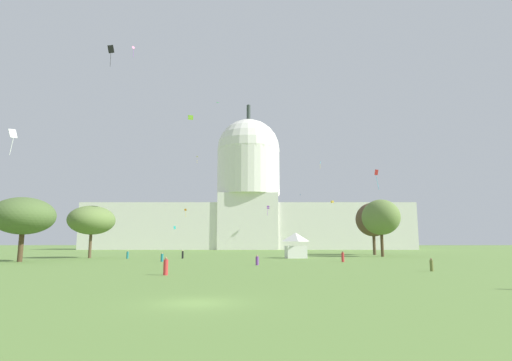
# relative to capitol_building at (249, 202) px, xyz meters

# --- Properties ---
(ground_plane) EXTENTS (800.00, 800.00, 0.00)m
(ground_plane) POSITION_rel_capitol_building_xyz_m (0.26, -161.03, -21.28)
(ground_plane) COLOR olive
(capitol_building) EXTENTS (145.68, 29.02, 67.67)m
(capitol_building) POSITION_rel_capitol_building_xyz_m (0.00, 0.00, 0.00)
(capitol_building) COLOR silver
(capitol_building) RESTS_ON ground_plane
(event_tent) EXTENTS (4.60, 4.57, 5.22)m
(event_tent) POSITION_rel_capitol_building_xyz_m (11.78, -99.19, -18.66)
(event_tent) COLOR white
(event_tent) RESTS_ON ground_plane
(tree_west_far) EXTENTS (13.05, 13.29, 10.91)m
(tree_west_far) POSITION_rel_capitol_building_xyz_m (-36.30, -114.78, -13.57)
(tree_west_far) COLOR #4C3823
(tree_west_far) RESTS_ON ground_plane
(tree_west_near) EXTENTS (12.08, 12.91, 10.86)m
(tree_west_near) POSITION_rel_capitol_building_xyz_m (-31.04, -98.88, -13.45)
(tree_west_near) COLOR brown
(tree_west_near) RESTS_ON ground_plane
(tree_east_far) EXTENTS (9.76, 11.15, 13.57)m
(tree_east_far) POSITION_rel_capitol_building_xyz_m (34.33, -77.77, -12.15)
(tree_east_far) COLOR brown
(tree_east_far) RESTS_ON ground_plane
(tree_east_near) EXTENTS (11.47, 12.00, 13.04)m
(tree_east_near) POSITION_rel_capitol_building_xyz_m (32.36, -90.75, -12.33)
(tree_east_near) COLOR #4C3823
(tree_east_near) RESTS_ON ground_plane
(person_red_front_right) EXTENTS (0.67, 0.67, 1.79)m
(person_red_front_right) POSITION_rel_capitol_building_xyz_m (-5.58, -142.31, -20.47)
(person_red_front_right) COLOR red
(person_red_front_right) RESTS_ON ground_plane
(person_black_mid_left) EXTENTS (0.46, 0.46, 1.72)m
(person_black_mid_left) POSITION_rel_capitol_building_xyz_m (-11.24, -101.40, -20.49)
(person_black_mid_left) COLOR black
(person_black_mid_left) RESTS_ON ground_plane
(person_red_front_center) EXTENTS (0.62, 0.62, 1.77)m
(person_red_front_center) POSITION_rel_capitol_building_xyz_m (18.10, -115.21, -20.47)
(person_red_front_center) COLOR red
(person_red_front_center) RESTS_ON ground_plane
(person_purple_back_left) EXTENTS (0.63, 0.63, 1.46)m
(person_purple_back_left) POSITION_rel_capitol_building_xyz_m (3.71, -124.69, -20.63)
(person_purple_back_left) COLOR #703D93
(person_purple_back_left) RESTS_ON ground_plane
(person_olive_back_right) EXTENTS (0.52, 0.52, 1.46)m
(person_olive_back_right) POSITION_rel_capitol_building_xyz_m (23.64, -136.83, -20.61)
(person_olive_back_right) COLOR olive
(person_olive_back_right) RESTS_ON ground_plane
(person_teal_deep_crowd) EXTENTS (0.60, 0.60, 1.58)m
(person_teal_deep_crowd) POSITION_rel_capitol_building_xyz_m (-22.29, -101.63, -20.56)
(person_teal_deep_crowd) COLOR #1E757A
(person_teal_deep_crowd) RESTS_ON ground_plane
(person_teal_mid_center) EXTENTS (0.48, 0.48, 1.51)m
(person_teal_mid_center) POSITION_rel_capitol_building_xyz_m (-12.42, -114.28, -20.60)
(person_teal_mid_center) COLOR #1E757A
(person_teal_mid_center) RESTS_ON ground_plane
(kite_gold_low) EXTENTS (1.00, 1.00, 0.77)m
(kite_gold_low) POSITION_rel_capitol_building_xyz_m (30.46, -42.41, -3.96)
(kite_gold_low) COLOR gold
(kite_lime_mid) EXTENTS (1.19, 1.25, 1.18)m
(kite_lime_mid) POSITION_rel_capitol_building_xyz_m (-9.48, -106.69, 6.49)
(kite_lime_mid) COLOR #8CD133
(kite_blue_mid) EXTENTS (0.71, 1.50, 0.15)m
(kite_blue_mid) POSITION_rel_capitol_building_xyz_m (19.63, -42.41, -1.70)
(kite_blue_mid) COLOR blue
(kite_pink_high) EXTENTS (0.70, 0.88, 3.64)m
(kite_pink_high) POSITION_rel_capitol_building_xyz_m (-32.37, -73.28, 37.89)
(kite_pink_high) COLOR pink
(kite_white_low) EXTENTS (0.83, 0.93, 3.57)m
(kite_white_low) POSITION_rel_capitol_building_xyz_m (-28.83, -131.84, -3.93)
(kite_white_low) COLOR white
(kite_red_mid) EXTENTS (0.87, 0.53, 4.50)m
(kite_red_mid) POSITION_rel_capitol_building_xyz_m (30.13, -96.42, -3.32)
(kite_red_mid) COLOR red
(kite_cyan_high) EXTENTS (0.45, 0.96, 3.05)m
(kite_cyan_high) POSITION_rel_capitol_building_xyz_m (29.72, -23.17, 13.76)
(kite_cyan_high) COLOR #33BCDB
(kite_black_high) EXTENTS (1.20, 0.49, 4.22)m
(kite_black_high) POSITION_rel_capitol_building_xyz_m (-23.04, -114.62, 16.68)
(kite_black_high) COLOR black
(kite_violet_low) EXTENTS (0.80, 0.77, 2.84)m
(kite_violet_low) POSITION_rel_capitol_building_xyz_m (7.12, -65.45, -7.92)
(kite_violet_low) COLOR purple
(kite_turquoise_low) EXTENTS (0.91, 0.44, 1.31)m
(kite_turquoise_low) POSITION_rel_capitol_building_xyz_m (-27.97, -27.01, -12.48)
(kite_turquoise_low) COLOR teal
(kite_orange_low) EXTENTS (0.90, 0.36, 3.21)m
(kite_orange_low) POSITION_rel_capitol_building_xyz_m (-23.82, -27.91, -5.99)
(kite_orange_low) COLOR orange
(kite_green_high) EXTENTS (1.48, 1.34, 0.17)m
(kite_green_high) POSITION_rel_capitol_building_xyz_m (-11.90, -31.23, 36.06)
(kite_green_high) COLOR green
(kite_yellow_mid) EXTENTS (1.12, 1.55, 2.11)m
(kite_yellow_mid) POSITION_rel_capitol_building_xyz_m (-18.11, -36.42, 13.05)
(kite_yellow_mid) COLOR yellow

